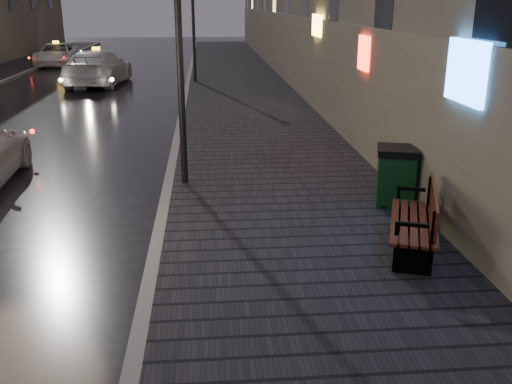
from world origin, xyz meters
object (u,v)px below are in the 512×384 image
(lamp_far, at_px, (193,8))
(trash_bin, at_px, (396,176))
(lamp_near, at_px, (178,16))
(bench, at_px, (419,221))
(taxi_mid, at_px, (98,68))
(taxi_far, at_px, (57,54))

(lamp_far, distance_m, trash_bin, 18.39)
(lamp_near, bearing_deg, bench, -46.54)
(lamp_near, bearing_deg, trash_bin, -23.81)
(taxi_mid, distance_m, taxi_far, 9.82)
(trash_bin, height_order, taxi_far, taxi_far)
(lamp_far, distance_m, taxi_mid, 5.27)
(lamp_near, height_order, taxi_mid, lamp_near)
(taxi_far, bearing_deg, lamp_far, -50.06)
(lamp_far, xyz_separation_m, bench, (3.63, -19.83, -2.85))
(lamp_far, bearing_deg, taxi_far, 133.22)
(bench, xyz_separation_m, taxi_mid, (-8.17, 19.96, 0.16))
(bench, bearing_deg, trash_bin, 100.51)
(bench, distance_m, taxi_mid, 21.56)
(bench, height_order, trash_bin, trash_bin)
(lamp_far, height_order, taxi_mid, lamp_far)
(lamp_near, relative_size, taxi_far, 1.09)
(bench, bearing_deg, taxi_far, 132.07)
(lamp_far, distance_m, bench, 20.36)
(lamp_far, bearing_deg, trash_bin, -77.45)
(lamp_near, relative_size, trash_bin, 4.81)
(bench, bearing_deg, lamp_near, 152.71)
(bench, relative_size, taxi_far, 0.42)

